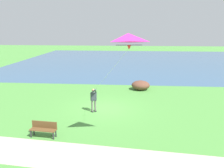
% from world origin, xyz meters
% --- Properties ---
extents(ground_plane, '(120.00, 120.00, 0.00)m').
position_xyz_m(ground_plane, '(0.00, 0.00, 0.00)').
color(ground_plane, '#4C8E3D').
extents(lake_water, '(36.00, 44.00, 0.01)m').
position_xyz_m(lake_water, '(-25.44, 4.00, 0.00)').
color(lake_water, '#385B7F').
rests_on(lake_water, ground).
extents(walkway_path, '(5.52, 32.08, 0.02)m').
position_xyz_m(walkway_path, '(6.91, 2.00, 0.01)').
color(walkway_path, '#B7AD99').
rests_on(walkway_path, ground).
extents(person_kite_flyer, '(0.62, 0.52, 1.83)m').
position_xyz_m(person_kite_flyer, '(0.66, -0.62, 1.05)').
color(person_kite_flyer, '#232328').
rests_on(person_kite_flyer, ground).
extents(flying_kite, '(4.49, 3.02, 3.87)m').
position_xyz_m(flying_kite, '(5.05, 1.85, 5.31)').
color(flying_kite, '#E02D9E').
extents(park_bench_near_walkway, '(0.58, 1.54, 0.88)m').
position_xyz_m(park_bench_near_walkway, '(4.75, -2.81, 0.51)').
color(park_bench_near_walkway, brown).
rests_on(park_bench_near_walkway, ground).
extents(lakeside_shrub, '(1.62, 1.79, 0.90)m').
position_xyz_m(lakeside_shrub, '(-5.74, 3.02, 0.45)').
color(lakeside_shrub, brown).
rests_on(lakeside_shrub, ground).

